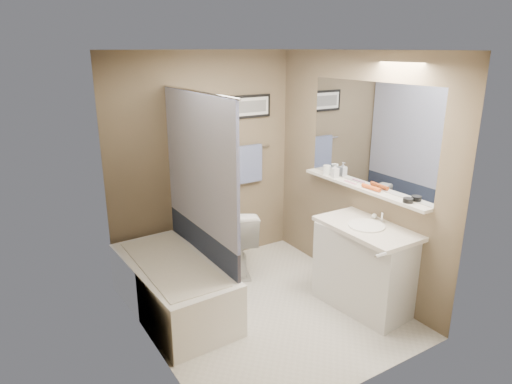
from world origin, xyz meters
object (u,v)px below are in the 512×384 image
toilet (235,239)px  candle_bowl_near (408,200)px  bathtub (173,287)px  soap_bottle (335,170)px  vanity (365,269)px  hair_brush_front (371,188)px  glass_jar (327,170)px

toilet → candle_bowl_near: candle_bowl_near is taller
bathtub → toilet: bearing=21.7°
candle_bowl_near → soap_bottle: (0.00, 0.97, 0.05)m
candle_bowl_near → vanity: bearing=124.4°
toilet → hair_brush_front: (0.87, -1.13, 0.76)m
soap_bottle → toilet: bearing=145.0°
hair_brush_front → soap_bottle: soap_bottle is taller
bathtub → toilet: 1.01m
vanity → hair_brush_front: bearing=36.8°
glass_jar → toilet: bearing=151.1°
vanity → glass_jar: size_ratio=9.00×
candle_bowl_near → hair_brush_front: (0.00, 0.44, 0.00)m
hair_brush_front → candle_bowl_near: bearing=-90.0°
hair_brush_front → glass_jar: size_ratio=2.20×
hair_brush_front → glass_jar: glass_jar is taller
soap_bottle → candle_bowl_near: bearing=-90.0°
vanity → hair_brush_front: 0.78m
glass_jar → bathtub: bearing=177.9°
toilet → candle_bowl_near: bearing=139.7°
hair_brush_front → soap_bottle: size_ratio=1.49×
vanity → soap_bottle: (0.19, 0.70, 0.79)m
vanity → candle_bowl_near: bearing=-61.8°
bathtub → hair_brush_front: hair_brush_front is taller
bathtub → soap_bottle: bearing=-8.9°
hair_brush_front → glass_jar: 0.65m
hair_brush_front → toilet: bearing=127.5°
bathtub → vanity: size_ratio=1.67×
bathtub → soap_bottle: size_ratio=10.14×
toilet → vanity: vanity is taller
vanity → glass_jar: bearing=71.2°
toilet → glass_jar: glass_jar is taller
toilet → glass_jar: size_ratio=7.61×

